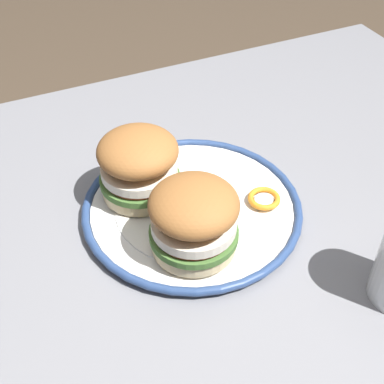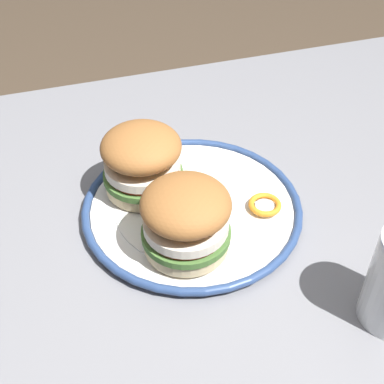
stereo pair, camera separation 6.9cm
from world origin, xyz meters
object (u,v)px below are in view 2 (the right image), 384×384
Objects in this scene: sandwich_half_left at (186,218)px; sandwich_half_right at (142,160)px; dinner_plate at (192,208)px; dining_table at (212,273)px.

sandwich_half_right is (0.03, -0.13, 0.00)m from sandwich_half_left.
dinner_plate is 2.44× the size of sandwich_half_right.
sandwich_half_left and sandwich_half_right have the same top height.
sandwich_half_left reaches higher than dining_table.
sandwich_half_right reaches higher than dinner_plate.
dining_table is 9.24× the size of sandwich_half_right.
sandwich_half_right reaches higher than dining_table.
sandwich_half_right is at bearing -44.62° from dinner_plate.
sandwich_half_left is 0.13m from sandwich_half_right.
dinner_plate is at bearing -60.80° from dining_table.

